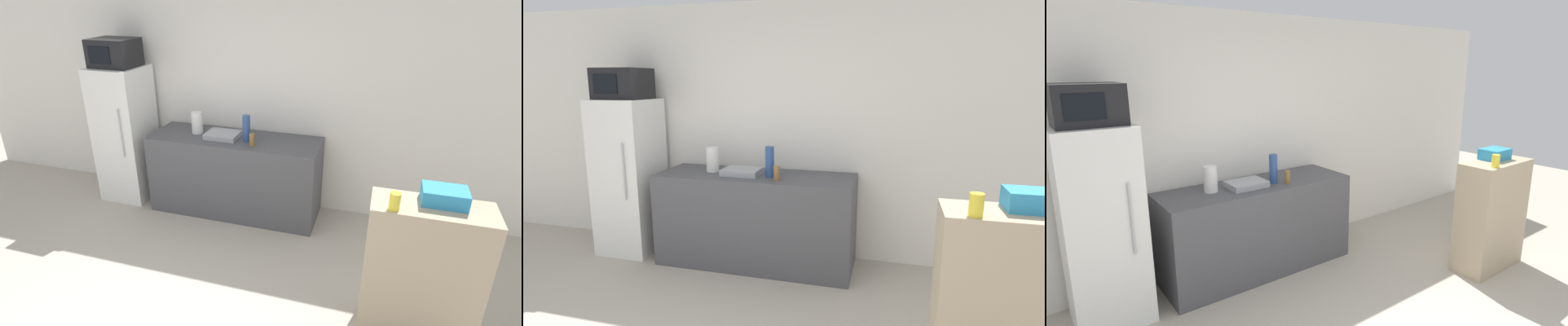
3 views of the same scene
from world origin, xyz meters
TOP-DOWN VIEW (x-y plane):
  - wall_back at (0.00, 2.65)m, footprint 8.00×0.06m
  - refrigerator at (-1.50, 2.26)m, footprint 0.58×0.61m
  - microwave at (-1.50, 2.26)m, footprint 0.49×0.42m
  - counter at (-0.08, 2.27)m, footprint 1.94×0.65m
  - sink_basin at (-0.21, 2.24)m, footprint 0.36×0.29m
  - bottle_tall at (0.08, 2.21)m, footprint 0.08×0.08m
  - bottle_short at (0.18, 2.11)m, footprint 0.06×0.06m
  - shelf_cabinet at (1.88, 0.87)m, footprint 0.81×0.36m
  - basket at (1.94, 0.93)m, footprint 0.29×0.21m
  - jar at (1.62, 0.74)m, footprint 0.07×0.07m
  - paper_towel_roll at (-0.55, 2.30)m, footprint 0.13×0.13m

SIDE VIEW (x-z plane):
  - counter at x=-0.08m, z-range 0.00..0.92m
  - shelf_cabinet at x=1.88m, z-range 0.00..1.14m
  - refrigerator at x=-1.50m, z-range 0.00..1.63m
  - sink_basin at x=-0.21m, z-range 0.92..0.98m
  - bottle_short at x=0.18m, z-range 0.92..1.05m
  - paper_towel_roll at x=-0.55m, z-range 0.92..1.16m
  - bottle_tall at x=0.08m, z-range 0.92..1.21m
  - basket at x=1.94m, z-range 1.14..1.25m
  - jar at x=1.62m, z-range 1.14..1.26m
  - wall_back at x=0.00m, z-range 0.00..2.60m
  - microwave at x=-1.50m, z-range 1.63..1.95m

